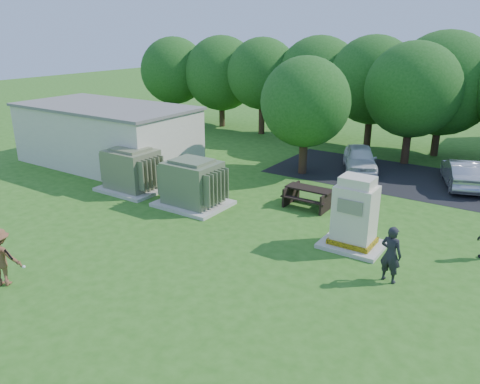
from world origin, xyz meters
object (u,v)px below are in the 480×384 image
Objects in this scene: picnic_table at (309,195)px; person_by_generator at (391,254)px; transformer_left at (132,170)px; generator_cabinet at (355,217)px; car_silver_a at (462,173)px; transformer_right at (193,184)px; car_white at (360,158)px; batter at (1,257)px.

picnic_table is 1.11× the size of person_by_generator.
generator_cabinet reaches higher than transformer_left.
person_by_generator is 0.44× the size of car_silver_a.
transformer_right reaches higher than picnic_table.
car_white reaches higher than picnic_table.
generator_cabinet is at bearing 59.41° from car_silver_a.
batter is (-0.49, -8.39, -0.06)m from transformer_right.
batter is (-7.79, -8.32, -0.23)m from generator_cabinet.
picnic_table is 0.49× the size of car_silver_a.
batter is 20.19m from car_silver_a.
batter is (-4.76, -11.05, 0.37)m from picnic_table.
picnic_table is at bearing 137.97° from generator_cabinet.
transformer_right is 0.74× the size of car_silver_a.
person_by_generator reaches higher than car_white.
person_by_generator is (1.80, -1.69, -0.23)m from generator_cabinet.
car_white is (-0.11, 6.46, 0.15)m from picnic_table.
car_silver_a is at bearing 78.32° from generator_cabinet.
transformer_right is 8.40m from batter.
car_white is at bearing 49.24° from transformer_left.
car_white is 0.99× the size of car_silver_a.
generator_cabinet is 11.40m from batter.
picnic_table is at bearing -32.83° from person_by_generator.
batter is at bearing -69.03° from transformer_left.
generator_cabinet is at bearing -96.09° from car_white.
car_silver_a is (9.24, 9.31, -0.30)m from transformer_right.
car_silver_a is (1.94, 9.37, -0.47)m from generator_cabinet.
generator_cabinet is 4.12m from picnic_table.
car_silver_a is at bearing -81.07° from person_by_generator.
generator_cabinet reaches higher than transformer_right.
person_by_generator is at bearing -90.54° from car_white.
transformer_left is at bearing -161.52° from picnic_table.
batter is at bearing -129.81° from car_white.
transformer_left is at bearing 179.68° from generator_cabinet.
transformer_right is 1.66× the size of person_by_generator.
car_white is at bearing -135.46° from batter.
car_white is (4.65, 17.51, -0.22)m from batter.
transformer_right is at bearing -1.24° from person_by_generator.
batter is 0.45× the size of car_silver_a.
car_white is (-3.14, 9.19, -0.45)m from generator_cabinet.
person_by_generator is at bearing -42.49° from picnic_table.
car_silver_a is at bearing 35.73° from transformer_left.
generator_cabinet reaches higher than car_white.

